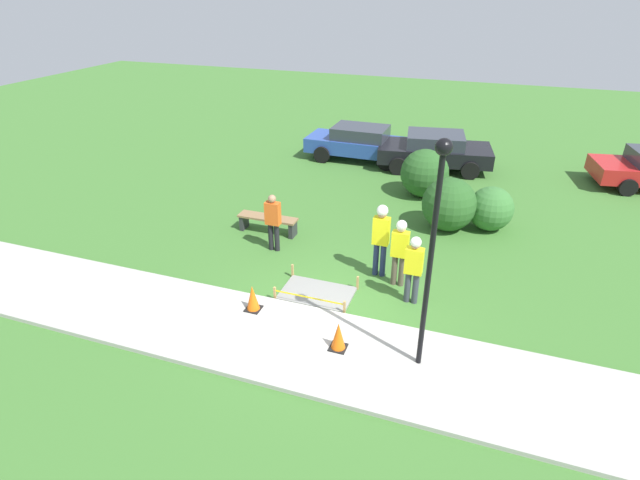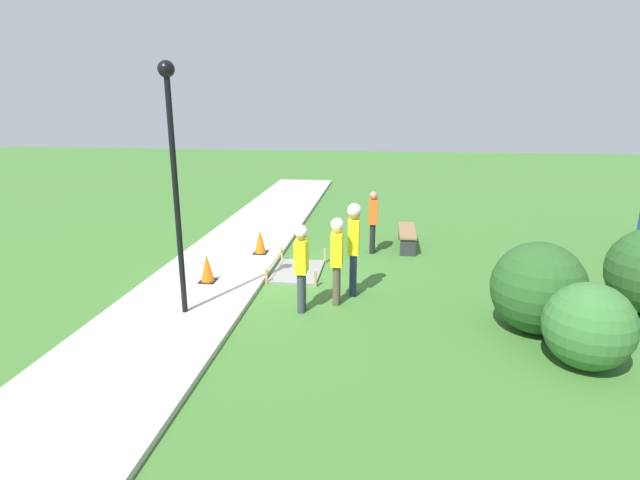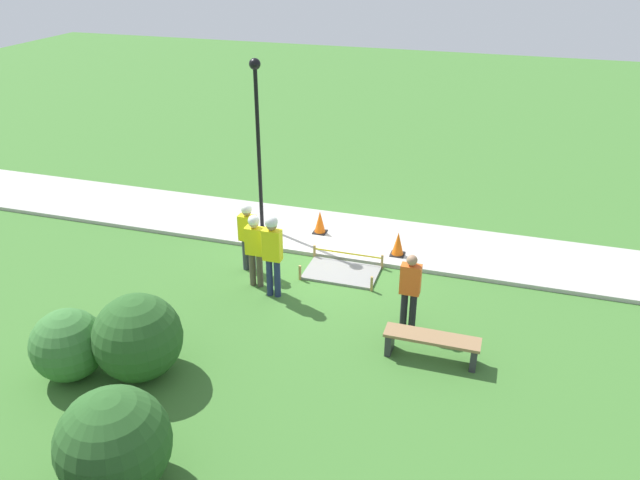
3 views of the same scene
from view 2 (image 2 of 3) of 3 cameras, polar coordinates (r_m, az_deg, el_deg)
ground_plane at (r=11.29m, az=-6.15°, el=-4.53°), size 60.00×60.00×0.00m
sidewalk at (r=11.63m, az=-12.31°, el=-3.94°), size 28.00×2.56×0.10m
wet_concrete_patch at (r=11.67m, az=-2.59°, el=-3.59°), size 1.74×1.13×0.36m
traffic_cone_near_patch at (r=12.82m, az=-6.86°, el=-0.21°), size 0.34×0.34×0.61m
traffic_cone_far_patch at (r=11.00m, az=-12.78°, el=-3.18°), size 0.34×0.34×0.61m
park_bench at (r=13.79m, az=9.89°, el=0.62°), size 1.77×0.44×0.51m
worker_supervisor at (r=9.63m, az=1.95°, el=-1.56°), size 0.40×0.25×1.74m
worker_assistant at (r=9.30m, az=-2.14°, el=-2.42°), size 0.40×0.24×1.69m
worker_trainee at (r=10.07m, az=3.87°, el=0.02°), size 0.40×0.28×1.92m
bystander_in_orange_shirt at (r=13.05m, az=6.08°, el=2.46°), size 0.40×0.22×1.64m
lamppost_near at (r=8.98m, az=-16.44°, el=9.03°), size 0.28×0.28×4.41m
shrub_rounded_near at (r=9.34m, az=23.65°, el=-5.01°), size 1.58×1.58×1.58m
shrub_rounded_far at (r=8.49m, az=28.36°, el=-8.64°), size 1.31×1.31×1.31m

